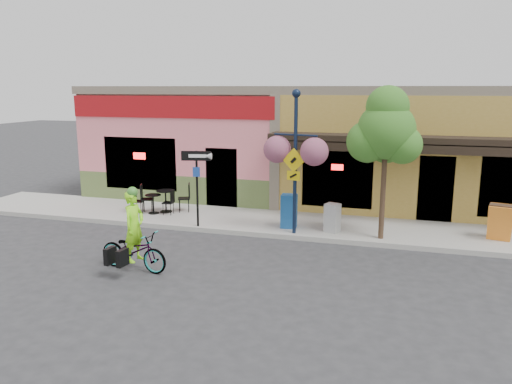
% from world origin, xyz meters
% --- Properties ---
extents(ground, '(90.00, 90.00, 0.00)m').
position_xyz_m(ground, '(0.00, 0.00, 0.00)').
color(ground, '#2D2D30').
rests_on(ground, ground).
extents(sidewalk, '(24.00, 3.00, 0.15)m').
position_xyz_m(sidewalk, '(0.00, 2.00, 0.07)').
color(sidewalk, '#9E9B93').
rests_on(sidewalk, ground).
extents(curb, '(24.00, 0.12, 0.15)m').
position_xyz_m(curb, '(0.00, 0.55, 0.07)').
color(curb, '#A8A59E').
rests_on(curb, ground).
extents(building, '(18.20, 8.20, 4.50)m').
position_xyz_m(building, '(0.00, 7.50, 2.25)').
color(building, pink).
rests_on(building, ground).
extents(bicycle, '(1.97, 0.91, 1.00)m').
position_xyz_m(bicycle, '(-2.97, -3.01, 0.50)').
color(bicycle, maroon).
rests_on(bicycle, ground).
extents(cyclist_rider, '(0.50, 0.69, 1.75)m').
position_xyz_m(cyclist_rider, '(-2.92, -3.01, 0.88)').
color(cyclist_rider, '#94FF1A').
rests_on(cyclist_rider, ground).
extents(lamp_post, '(1.45, 0.82, 4.27)m').
position_xyz_m(lamp_post, '(0.29, 0.76, 2.29)').
color(lamp_post, '#111D36').
rests_on(lamp_post, sidewalk).
extents(one_way_sign, '(0.94, 0.38, 2.40)m').
position_xyz_m(one_way_sign, '(-2.79, 0.65, 1.35)').
color(one_way_sign, black).
rests_on(one_way_sign, sidewalk).
extents(cafe_set_left, '(1.89, 1.42, 1.02)m').
position_xyz_m(cafe_set_left, '(-4.59, 2.04, 0.66)').
color(cafe_set_left, black).
rests_on(cafe_set_left, sidewalk).
extents(cafe_set_right, '(1.51, 0.84, 0.87)m').
position_xyz_m(cafe_set_right, '(-4.91, 1.72, 0.59)').
color(cafe_set_right, black).
rests_on(cafe_set_right, sidewalk).
extents(newspaper_box_blue, '(0.49, 0.44, 1.05)m').
position_xyz_m(newspaper_box_blue, '(-0.00, 1.32, 0.68)').
color(newspaper_box_blue, '#184E90').
rests_on(newspaper_box_blue, sidewalk).
extents(newspaper_box_grey, '(0.51, 0.48, 0.87)m').
position_xyz_m(newspaper_box_grey, '(1.36, 1.22, 0.59)').
color(newspaper_box_grey, '#A8A8A8').
rests_on(newspaper_box_grey, sidewalk).
extents(street_tree, '(2.12, 2.12, 4.42)m').
position_xyz_m(street_tree, '(2.82, 0.94, 2.36)').
color(street_tree, '#3D7A26').
rests_on(street_tree, sidewalk).
extents(sandwich_board, '(0.71, 0.59, 1.04)m').
position_xyz_m(sandwich_board, '(6.04, 1.55, 0.67)').
color(sandwich_board, orange).
rests_on(sandwich_board, sidewalk).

